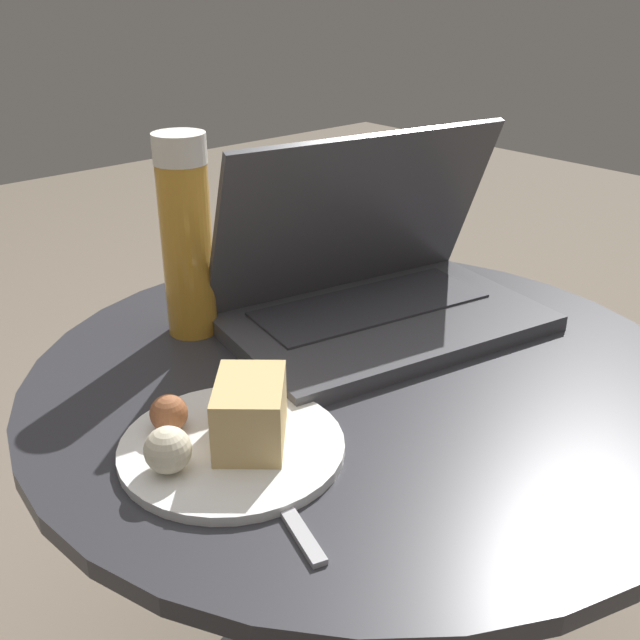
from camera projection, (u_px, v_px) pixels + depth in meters
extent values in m
cylinder|color=black|center=(357.00, 557.00, 0.90)|extent=(0.09, 0.09, 0.48)
cylinder|color=#2D2D33|center=(362.00, 377.00, 0.80)|extent=(0.71, 0.71, 0.02)
cube|color=white|center=(230.00, 433.00, 0.68)|extent=(0.18, 0.15, 0.00)
cube|color=#47474C|center=(386.00, 322.00, 0.88)|extent=(0.40, 0.29, 0.02)
cube|color=#333338|center=(370.00, 304.00, 0.90)|extent=(0.30, 0.16, 0.00)
cube|color=#47474C|center=(355.00, 216.00, 0.88)|extent=(0.37, 0.16, 0.21)
cube|color=#19234C|center=(357.00, 217.00, 0.88)|extent=(0.34, 0.14, 0.18)
cylinder|color=gold|center=(188.00, 251.00, 0.84)|extent=(0.06, 0.06, 0.20)
cylinder|color=white|center=(179.00, 148.00, 0.79)|extent=(0.06, 0.06, 0.03)
cylinder|color=white|center=(232.00, 447.00, 0.66)|extent=(0.20, 0.20, 0.01)
cube|color=#DBB775|center=(250.00, 412.00, 0.64)|extent=(0.10, 0.10, 0.06)
sphere|color=#9E5B38|center=(253.00, 386.00, 0.72)|extent=(0.03, 0.03, 0.03)
sphere|color=beige|center=(168.00, 450.00, 0.61)|extent=(0.04, 0.04, 0.04)
sphere|color=#9E5B38|center=(169.00, 413.00, 0.67)|extent=(0.03, 0.03, 0.03)
cube|color=#B2B2B7|center=(287.00, 512.00, 0.58)|extent=(0.05, 0.12, 0.00)
cube|color=#B2B2B7|center=(249.00, 451.00, 0.65)|extent=(0.04, 0.06, 0.00)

